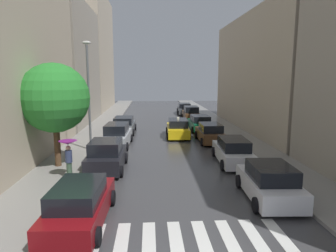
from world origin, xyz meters
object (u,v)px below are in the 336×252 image
parked_car_right_sixth (184,109)px  street_tree_left (54,98)px  taxi_midroad (178,129)px  parked_car_left_nearest (80,205)px  parked_car_right_fifth (191,114)px  parked_car_left_third (117,136)px  parked_car_right_third (210,133)px  parked_car_right_second (233,151)px  parked_car_right_fourth (200,123)px  pedestrian_foreground (68,151)px  parked_car_left_fourth (124,125)px  parked_car_left_second (106,156)px  lamp_post_left (88,89)px  parked_car_right_nearest (269,183)px

parked_car_right_sixth → street_tree_left: bearing=160.3°
taxi_midroad → street_tree_left: street_tree_left is taller
parked_car_right_sixth → parked_car_left_nearest: bearing=169.5°
parked_car_right_fifth → street_tree_left: 21.66m
parked_car_left_nearest → street_tree_left: street_tree_left is taller
parked_car_left_third → parked_car_right_sixth: parked_car_left_third is taller
parked_car_right_third → parked_car_right_fifth: 12.04m
parked_car_right_second → taxi_midroad: taxi_midroad is taller
parked_car_right_third → parked_car_right_fourth: parked_car_right_third is taller
parked_car_right_second → pedestrian_foreground: bearing=107.9°
pedestrian_foreground → street_tree_left: bearing=-10.5°
parked_car_left_nearest → parked_car_right_second: bearing=-44.4°
parked_car_right_second → parked_car_right_third: bearing=4.4°
parked_car_left_fourth → parked_car_right_fifth: parked_car_right_fifth is taller
parked_car_right_fourth → parked_car_right_sixth: 13.40m
parked_car_left_second → taxi_midroad: bearing=-27.2°
lamp_post_left → parked_car_left_third: bearing=42.9°
parked_car_right_fourth → taxi_midroad: bearing=139.6°
pedestrian_foreground → parked_car_left_fourth: bearing=-47.5°
parked_car_left_nearest → parked_car_right_sixth: size_ratio=0.98×
taxi_midroad → street_tree_left: (-7.98, -8.85, 3.41)m
parked_car_left_fourth → taxi_midroad: size_ratio=0.99×
parked_car_left_third → parked_car_right_fifth: parked_car_left_third is taller
parked_car_right_nearest → taxi_midroad: taxi_midroad is taller
parked_car_left_second → parked_car_left_third: (-0.01, 6.03, 0.01)m
parked_car_left_nearest → parked_car_right_fifth: size_ratio=1.08×
parked_car_left_second → parked_car_right_sixth: 27.00m
parked_car_left_second → parked_car_right_nearest: size_ratio=0.95×
parked_car_left_fourth → parked_car_right_fifth: size_ratio=1.03×
parked_car_right_third → street_tree_left: 12.84m
parked_car_left_fourth → parked_car_right_second: bearing=-143.0°
parked_car_left_nearest → lamp_post_left: bearing=10.6°
parked_car_right_nearest → lamp_post_left: (-9.52, 9.13, 3.75)m
parked_car_left_third → parked_car_right_second: size_ratio=1.01×
parked_car_right_second → parked_car_right_sixth: size_ratio=0.99×
parked_car_right_fourth → taxi_midroad: size_ratio=0.98×
parked_car_left_nearest → pedestrian_foreground: (-1.65, 4.89, 0.80)m
pedestrian_foreground → lamp_post_left: bearing=-39.6°
parked_car_right_third → lamp_post_left: (-9.28, -2.74, 3.78)m
parked_car_right_sixth → lamp_post_left: size_ratio=0.63×
parked_car_left_nearest → parked_car_left_third: parked_car_left_third is taller
parked_car_right_fifth → parked_car_right_nearest: bearing=-178.9°
parked_car_left_nearest → parked_car_right_third: 15.62m
parked_car_right_sixth → lamp_post_left: (-9.30, -21.49, 3.78)m
lamp_post_left → parked_car_right_third: bearing=16.4°
parked_car_left_second → parked_car_right_fifth: 20.65m
parked_car_left_nearest → parked_car_right_sixth: (7.63, 32.40, -0.01)m
parked_car_right_second → parked_car_left_third: bearing=59.5°
lamp_post_left → parked_car_right_fourth: bearing=41.0°
parked_car_left_second → pedestrian_foreground: (-1.72, -1.58, 0.72)m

